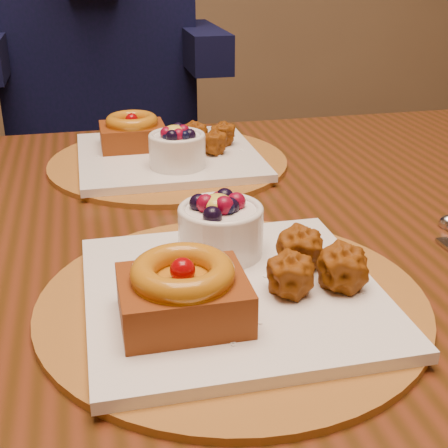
{
  "coord_description": "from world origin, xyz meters",
  "views": [
    {
      "loc": [
        -0.1,
        -0.72,
        1.08
      ],
      "look_at": [
        0.02,
        -0.16,
        0.82
      ],
      "focal_mm": 50.0,
      "sensor_mm": 36.0,
      "label": 1
    }
  ],
  "objects_px": {
    "dining_table": "(194,270)",
    "chair_far": "(106,202)",
    "place_setting_far": "(167,152)",
    "place_setting_near": "(229,280)"
  },
  "relations": [
    {
      "from": "place_setting_near",
      "to": "chair_far",
      "type": "xyz_separation_m",
      "value": [
        -0.09,
        1.07,
        -0.33
      ]
    },
    {
      "from": "dining_table",
      "to": "chair_far",
      "type": "relative_size",
      "value": 1.99
    },
    {
      "from": "dining_table",
      "to": "place_setting_near",
      "type": "bearing_deg",
      "value": -90.76
    },
    {
      "from": "dining_table",
      "to": "place_setting_far",
      "type": "bearing_deg",
      "value": 90.61
    },
    {
      "from": "chair_far",
      "to": "place_setting_near",
      "type": "bearing_deg",
      "value": -73.69
    },
    {
      "from": "dining_table",
      "to": "place_setting_near",
      "type": "relative_size",
      "value": 4.21
    },
    {
      "from": "place_setting_far",
      "to": "chair_far",
      "type": "relative_size",
      "value": 0.47
    },
    {
      "from": "dining_table",
      "to": "chair_far",
      "type": "xyz_separation_m",
      "value": [
        -0.09,
        0.85,
        -0.23
      ]
    },
    {
      "from": "chair_far",
      "to": "dining_table",
      "type": "bearing_deg",
      "value": -72.32
    },
    {
      "from": "dining_table",
      "to": "place_setting_far",
      "type": "height_order",
      "value": "place_setting_far"
    }
  ]
}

